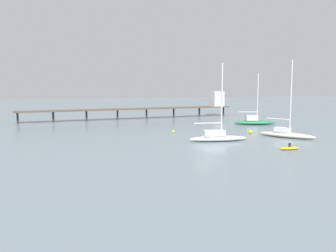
% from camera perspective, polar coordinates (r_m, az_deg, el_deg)
% --- Properties ---
extents(ground_plane, '(400.00, 400.00, 0.00)m').
position_cam_1_polar(ground_plane, '(51.17, 5.79, -3.68)').
color(ground_plane, slate).
extents(pier, '(58.67, 8.35, 7.25)m').
position_cam_1_polar(pier, '(99.26, 0.22, 3.43)').
color(pier, brown).
rests_on(pier, ground_plane).
extents(sailboat_white, '(9.93, 3.54, 12.57)m').
position_cam_1_polar(sailboat_white, '(58.43, 7.92, -1.64)').
color(sailboat_white, white).
rests_on(sailboat_white, ground_plane).
extents(sailboat_cream, '(7.15, 9.54, 13.32)m').
position_cam_1_polar(sailboat_cream, '(65.18, 18.37, -1.08)').
color(sailboat_cream, beige).
rests_on(sailboat_cream, ground_plane).
extents(sailboat_green, '(9.88, 5.47, 11.74)m').
position_cam_1_polar(sailboat_green, '(84.25, 13.63, 0.76)').
color(sailboat_green, '#287F4C').
rests_on(sailboat_green, ground_plane).
extents(dinghy_yellow, '(3.20, 1.52, 1.14)m').
position_cam_1_polar(dinghy_yellow, '(53.48, 18.85, -3.34)').
color(dinghy_yellow, yellow).
rests_on(dinghy_yellow, ground_plane).
extents(mooring_buoy_far, '(0.76, 0.76, 0.76)m').
position_cam_1_polar(mooring_buoy_far, '(68.44, 13.03, -0.90)').
color(mooring_buoy_far, yellow).
rests_on(mooring_buoy_far, ground_plane).
extents(mooring_buoy_outer, '(0.56, 0.56, 0.56)m').
position_cam_1_polar(mooring_buoy_outer, '(67.81, 0.86, -0.89)').
color(mooring_buoy_outer, yellow).
rests_on(mooring_buoy_outer, ground_plane).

